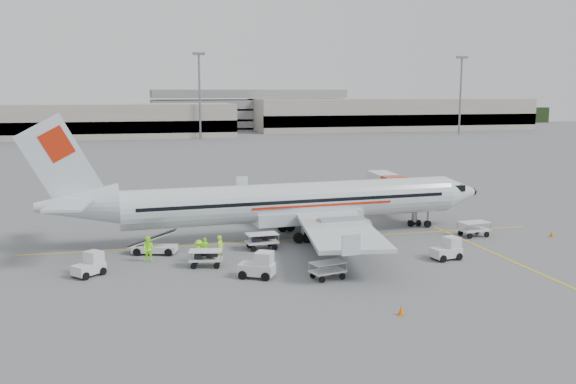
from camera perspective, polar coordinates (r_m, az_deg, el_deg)
name	(u,v)px	position (r m, az deg, el deg)	size (l,w,h in m)	color
ground	(294,240)	(54.44, 0.51, -4.27)	(360.00, 360.00, 0.00)	#56595B
stripe_lead	(294,240)	(54.44, 0.51, -4.27)	(44.00, 0.20, 0.01)	yellow
stripe_cross	(493,253)	(52.65, 17.76, -5.16)	(0.20, 20.00, 0.01)	yellow
terminal_west	(24,122)	(183.46, -22.42, 5.81)	(110.00, 22.00, 9.00)	gray
terminal_east	(391,114)	(213.36, 9.11, 6.85)	(90.00, 26.00, 10.00)	gray
parking_garage	(247,108)	(214.82, -3.70, 7.49)	(62.00, 24.00, 14.00)	slate
treeline	(168,119)	(226.90, -10.63, 6.43)	(300.00, 3.00, 6.00)	black
mast_center	(200,97)	(170.30, -7.86, 8.39)	(3.20, 1.20, 22.00)	slate
mast_east	(460,96)	(193.29, 15.07, 8.23)	(3.20, 1.20, 22.00)	slate
aircraft	(294,176)	(54.50, 0.56, 1.40)	(38.42, 30.11, 10.59)	silver
jet_bridge	(394,196)	(65.70, 9.39, -0.34)	(2.83, 15.11, 3.97)	silver
belt_loader	(154,239)	(50.61, -11.79, -4.08)	(4.47, 1.68, 2.42)	silver
tug_fore	(446,248)	(49.46, 13.88, -4.90)	(2.18, 1.25, 1.68)	silver
tug_mid	(257,265)	(43.50, -2.79, -6.46)	(2.34, 1.34, 1.81)	silver
tug_aft	(88,264)	(45.86, -17.33, -6.17)	(2.11, 1.21, 1.63)	silver
cart_loaded_a	(206,258)	(46.52, -7.32, -5.88)	(2.33, 1.38, 1.22)	silver
cart_loaded_b	(262,241)	(51.21, -2.33, -4.39)	(2.48, 1.47, 1.29)	silver
cart_empty_a	(328,270)	(43.30, 3.55, -6.97)	(2.27, 1.34, 1.18)	silver
cart_empty_b	(474,229)	(57.82, 16.18, -3.18)	(2.52, 1.49, 1.31)	silver
cone_nose	(552,233)	(60.11, 22.41, -3.42)	(0.35, 0.35, 0.57)	#DF6303
cone_port	(227,211)	(65.83, -5.47, -1.71)	(0.38, 0.38, 0.62)	#DF6303
cone_stbd	(401,310)	(37.19, 10.01, -10.30)	(0.35, 0.35, 0.57)	#DF6303
crew_a	(220,248)	(48.08, -6.04, -4.96)	(0.68, 0.45, 1.87)	#8FE81E
crew_b	(149,249)	(48.41, -12.27, -4.99)	(0.94, 0.73, 1.93)	#8FE81E
crew_c	(199,251)	(47.81, -7.92, -5.21)	(1.07, 0.62, 1.66)	#8FE81E
crew_d	(205,248)	(48.55, -7.37, -5.00)	(0.96, 0.40, 1.63)	#8FE81E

